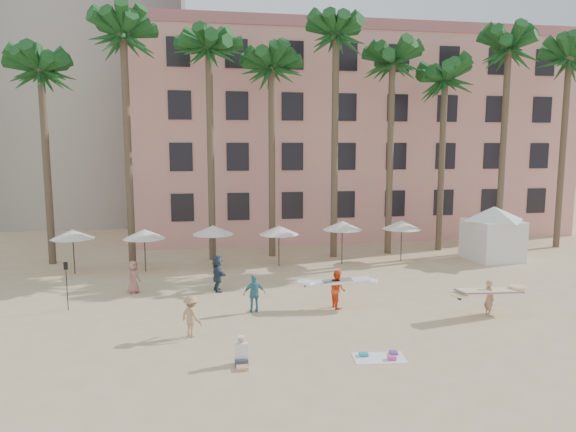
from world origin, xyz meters
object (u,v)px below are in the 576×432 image
(carrier_yellow, at_px, (489,295))
(carrier_white, at_px, (337,288))
(cabana, at_px, (493,228))
(pink_hotel, at_px, (345,139))

(carrier_yellow, distance_m, carrier_white, 6.62)
(cabana, height_order, carrier_yellow, cabana)
(carrier_yellow, height_order, carrier_white, carrier_white)
(cabana, bearing_deg, carrier_yellow, -121.73)
(pink_hotel, bearing_deg, carrier_white, -106.62)
(carrier_white, bearing_deg, carrier_yellow, -19.42)
(pink_hotel, bearing_deg, carrier_yellow, -90.86)
(pink_hotel, height_order, carrier_yellow, pink_hotel)
(cabana, xyz_separation_m, carrier_yellow, (-6.33, -10.24, -1.14))
(pink_hotel, height_order, cabana, pink_hotel)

